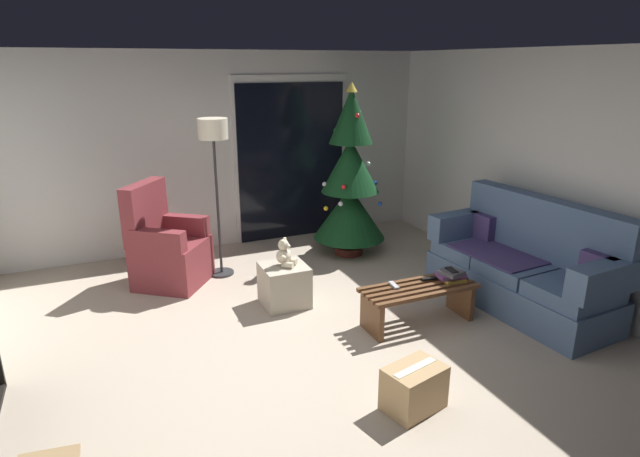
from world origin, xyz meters
The scene contains 17 objects.
ground_plane centered at (0.00, 0.00, 0.00)m, with size 7.00×7.00×0.00m, color #B2A38E.
wall_back centered at (0.00, 3.06, 1.25)m, with size 5.72×0.12×2.50m, color silver.
wall_right centered at (2.86, 0.00, 1.25)m, with size 0.12×6.00×2.50m, color silver.
patio_door_frame centered at (0.97, 2.99, 1.10)m, with size 1.60×0.02×2.20m, color silver.
patio_door_glass centered at (0.97, 2.97, 1.05)m, with size 1.50×0.02×2.10m, color black.
couch centered at (2.32, 0.00, 0.40)m, with size 0.92×1.99×1.08m.
coffee_table centered at (1.13, 0.08, 0.25)m, with size 1.10×0.40×0.38m.
remote_black centered at (1.30, 0.16, 0.39)m, with size 0.04×0.16×0.02m, color black.
remote_silver centered at (0.91, 0.17, 0.39)m, with size 0.04×0.16×0.02m, color #ADADB2.
book_stack centered at (1.48, 0.07, 0.43)m, with size 0.28×0.24×0.10m.
cell_phone centered at (1.48, 0.07, 0.49)m, with size 0.07×0.14×0.01m, color black.
christmas_tree centered at (1.38, 2.02, 0.94)m, with size 0.90×0.90×2.14m.
armchair centered at (-0.88, 1.98, 0.40)m, with size 0.96×0.96×1.13m.
floor_lamp centered at (-0.28, 2.00, 1.51)m, with size 0.32×0.32×1.78m.
ottoman centered at (0.12, 0.96, 0.21)m, with size 0.44×0.44×0.42m, color #B2A893.
teddy_bear_cream centered at (0.13, 0.95, 0.54)m, with size 0.22×0.21×0.29m.
cardboard_box_taped_mid_floor centered at (0.39, -0.97, 0.16)m, with size 0.47×0.38×0.33m.
Camera 1 is at (-1.46, -3.57, 2.35)m, focal length 29.03 mm.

